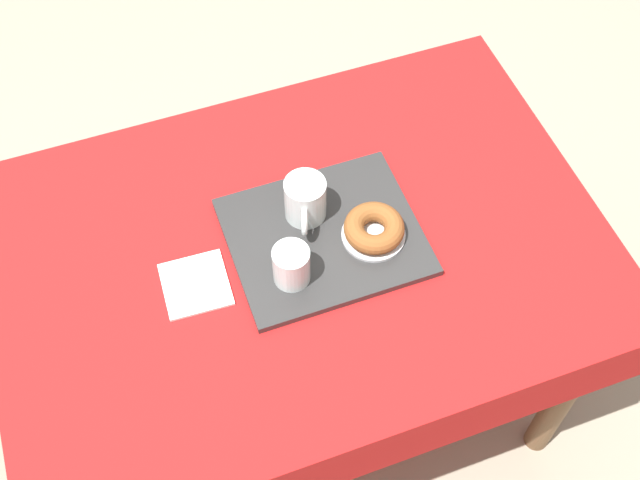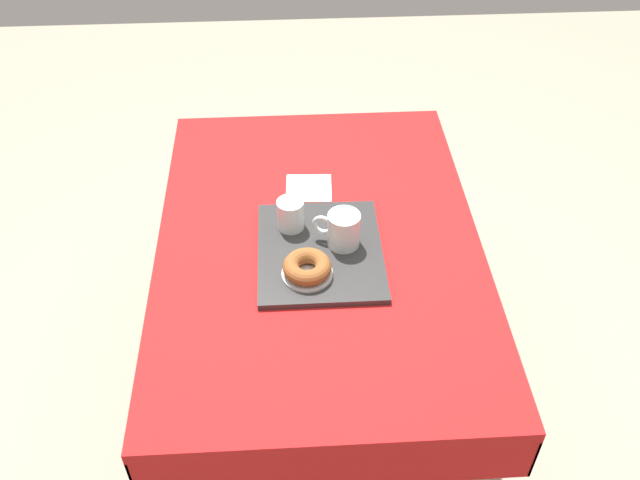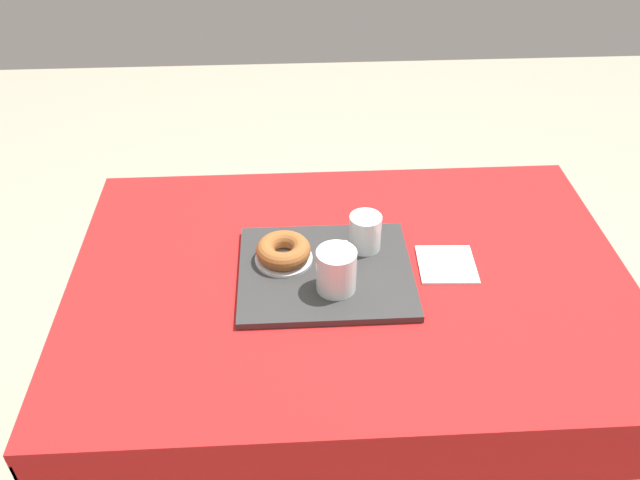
{
  "view_description": "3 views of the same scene",
  "coord_description": "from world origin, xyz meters",
  "px_view_note": "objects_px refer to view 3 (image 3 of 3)",
  "views": [
    {
      "loc": [
        0.28,
        0.9,
        2.17
      ],
      "look_at": [
        -0.04,
        0.03,
        0.8
      ],
      "focal_mm": 46.05,
      "sensor_mm": 36.0,
      "label": 1
    },
    {
      "loc": [
        -1.42,
        0.08,
        2.04
      ],
      "look_at": [
        -0.07,
        0.0,
        0.8
      ],
      "focal_mm": 39.2,
      "sensor_mm": 36.0,
      "label": 2
    },
    {
      "loc": [
        -0.13,
        -1.14,
        1.72
      ],
      "look_at": [
        -0.07,
        0.05,
        0.81
      ],
      "focal_mm": 37.08,
      "sensor_mm": 36.0,
      "label": 3
    }
  ],
  "objects_px": {
    "serving_tray": "(326,273)",
    "dining_table": "(349,307)",
    "paper_napkin": "(447,265)",
    "tea_mug_left": "(336,271)",
    "water_glass_near": "(365,234)",
    "sugar_donut_left": "(283,250)",
    "donut_plate_left": "(284,259)"
  },
  "relations": [
    {
      "from": "serving_tray",
      "to": "dining_table",
      "type": "bearing_deg",
      "value": 3.49
    },
    {
      "from": "dining_table",
      "to": "paper_napkin",
      "type": "xyz_separation_m",
      "value": [
        0.23,
        0.02,
        0.11
      ]
    },
    {
      "from": "tea_mug_left",
      "to": "water_glass_near",
      "type": "distance_m",
      "value": 0.16
    },
    {
      "from": "paper_napkin",
      "to": "sugar_donut_left",
      "type": "bearing_deg",
      "value": 176.77
    },
    {
      "from": "serving_tray",
      "to": "water_glass_near",
      "type": "distance_m",
      "value": 0.13
    },
    {
      "from": "serving_tray",
      "to": "tea_mug_left",
      "type": "distance_m",
      "value": 0.08
    },
    {
      "from": "sugar_donut_left",
      "to": "paper_napkin",
      "type": "xyz_separation_m",
      "value": [
        0.38,
        -0.02,
        -0.04
      ]
    },
    {
      "from": "dining_table",
      "to": "paper_napkin",
      "type": "bearing_deg",
      "value": 4.42
    },
    {
      "from": "dining_table",
      "to": "water_glass_near",
      "type": "relative_size",
      "value": 14.56
    },
    {
      "from": "tea_mug_left",
      "to": "sugar_donut_left",
      "type": "relative_size",
      "value": 1.02
    },
    {
      "from": "paper_napkin",
      "to": "serving_tray",
      "type": "bearing_deg",
      "value": -175.77
    },
    {
      "from": "serving_tray",
      "to": "donut_plate_left",
      "type": "xyz_separation_m",
      "value": [
        -0.09,
        0.04,
        0.01
      ]
    },
    {
      "from": "dining_table",
      "to": "serving_tray",
      "type": "height_order",
      "value": "serving_tray"
    },
    {
      "from": "water_glass_near",
      "to": "donut_plate_left",
      "type": "distance_m",
      "value": 0.2
    },
    {
      "from": "serving_tray",
      "to": "tea_mug_left",
      "type": "xyz_separation_m",
      "value": [
        0.02,
        -0.06,
        0.06
      ]
    },
    {
      "from": "serving_tray",
      "to": "donut_plate_left",
      "type": "distance_m",
      "value": 0.1
    },
    {
      "from": "sugar_donut_left",
      "to": "donut_plate_left",
      "type": "bearing_deg",
      "value": 0.0
    },
    {
      "from": "donut_plate_left",
      "to": "sugar_donut_left",
      "type": "height_order",
      "value": "sugar_donut_left"
    },
    {
      "from": "dining_table",
      "to": "tea_mug_left",
      "type": "relative_size",
      "value": 9.95
    },
    {
      "from": "dining_table",
      "to": "sugar_donut_left",
      "type": "bearing_deg",
      "value": 165.69
    },
    {
      "from": "sugar_donut_left",
      "to": "serving_tray",
      "type": "bearing_deg",
      "value": -24.06
    },
    {
      "from": "serving_tray",
      "to": "donut_plate_left",
      "type": "height_order",
      "value": "donut_plate_left"
    },
    {
      "from": "serving_tray",
      "to": "water_glass_near",
      "type": "xyz_separation_m",
      "value": [
        0.1,
        0.08,
        0.05
      ]
    },
    {
      "from": "paper_napkin",
      "to": "water_glass_near",
      "type": "bearing_deg",
      "value": 162.71
    },
    {
      "from": "tea_mug_left",
      "to": "dining_table",
      "type": "bearing_deg",
      "value": 58.5
    },
    {
      "from": "tea_mug_left",
      "to": "donut_plate_left",
      "type": "height_order",
      "value": "tea_mug_left"
    },
    {
      "from": "dining_table",
      "to": "tea_mug_left",
      "type": "xyz_separation_m",
      "value": [
        -0.04,
        -0.06,
        0.17
      ]
    },
    {
      "from": "serving_tray",
      "to": "donut_plate_left",
      "type": "relative_size",
      "value": 2.95
    },
    {
      "from": "water_glass_near",
      "to": "sugar_donut_left",
      "type": "distance_m",
      "value": 0.19
    },
    {
      "from": "donut_plate_left",
      "to": "sugar_donut_left",
      "type": "bearing_deg",
      "value": 0.0
    },
    {
      "from": "water_glass_near",
      "to": "sugar_donut_left",
      "type": "relative_size",
      "value": 0.7
    },
    {
      "from": "dining_table",
      "to": "water_glass_near",
      "type": "bearing_deg",
      "value": 62.51
    }
  ]
}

